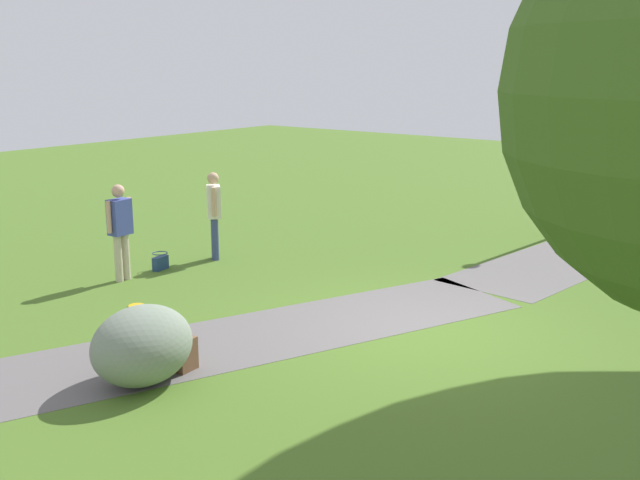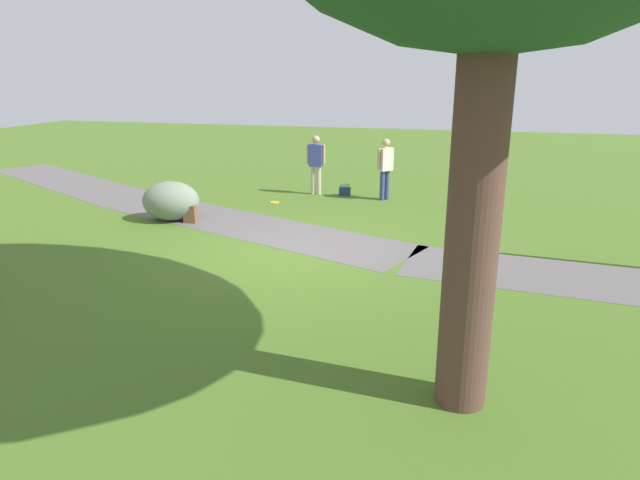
{
  "view_description": "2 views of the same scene",
  "coord_description": "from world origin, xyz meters",
  "px_view_note": "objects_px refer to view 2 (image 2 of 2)",
  "views": [
    {
      "loc": [
        8.68,
        4.92,
        3.59
      ],
      "look_at": [
        0.39,
        -1.49,
        1.11
      ],
      "focal_mm": 42.63,
      "sensor_mm": 36.0,
      "label": 1
    },
    {
      "loc": [
        -2.95,
        9.71,
        3.32
      ],
      "look_at": [
        -0.8,
        1.41,
        0.73
      ],
      "focal_mm": 31.63,
      "sensor_mm": 36.0,
      "label": 2
    }
  ],
  "objects_px": {
    "lawn_boulder": "(171,201)",
    "backpack_by_boulder": "(191,214)",
    "man_near_boulder": "(385,165)",
    "woman_with_handbag": "(316,161)",
    "handbag_on_grass": "(345,191)",
    "frisbee_on_grass": "(275,202)"
  },
  "relations": [
    {
      "from": "woman_with_handbag",
      "to": "frisbee_on_grass",
      "type": "height_order",
      "value": "woman_with_handbag"
    },
    {
      "from": "woman_with_handbag",
      "to": "lawn_boulder",
      "type": "bearing_deg",
      "value": 54.98
    },
    {
      "from": "man_near_boulder",
      "to": "backpack_by_boulder",
      "type": "relative_size",
      "value": 4.04
    },
    {
      "from": "lawn_boulder",
      "to": "backpack_by_boulder",
      "type": "bearing_deg",
      "value": 169.66
    },
    {
      "from": "lawn_boulder",
      "to": "handbag_on_grass",
      "type": "distance_m",
      "value": 4.88
    },
    {
      "from": "lawn_boulder",
      "to": "backpack_by_boulder",
      "type": "height_order",
      "value": "lawn_boulder"
    },
    {
      "from": "frisbee_on_grass",
      "to": "man_near_boulder",
      "type": "bearing_deg",
      "value": -158.26
    },
    {
      "from": "lawn_boulder",
      "to": "woman_with_handbag",
      "type": "xyz_separation_m",
      "value": [
        -2.49,
        -3.55,
        0.49
      ]
    },
    {
      "from": "woman_with_handbag",
      "to": "man_near_boulder",
      "type": "xyz_separation_m",
      "value": [
        -1.94,
        0.21,
        -0.0
      ]
    },
    {
      "from": "handbag_on_grass",
      "to": "frisbee_on_grass",
      "type": "height_order",
      "value": "handbag_on_grass"
    },
    {
      "from": "backpack_by_boulder",
      "to": "woman_with_handbag",
      "type": "bearing_deg",
      "value": -118.36
    },
    {
      "from": "frisbee_on_grass",
      "to": "woman_with_handbag",
      "type": "bearing_deg",
      "value": -120.81
    },
    {
      "from": "woman_with_handbag",
      "to": "handbag_on_grass",
      "type": "bearing_deg",
      "value": -179.14
    },
    {
      "from": "lawn_boulder",
      "to": "handbag_on_grass",
      "type": "relative_size",
      "value": 4.35
    },
    {
      "from": "lawn_boulder",
      "to": "frisbee_on_grass",
      "type": "xyz_separation_m",
      "value": [
        -1.72,
        -2.26,
        -0.44
      ]
    },
    {
      "from": "woman_with_handbag",
      "to": "backpack_by_boulder",
      "type": "bearing_deg",
      "value": 61.64
    },
    {
      "from": "woman_with_handbag",
      "to": "frisbee_on_grass",
      "type": "xyz_separation_m",
      "value": [
        0.77,
        1.3,
        -0.93
      ]
    },
    {
      "from": "lawn_boulder",
      "to": "backpack_by_boulder",
      "type": "xyz_separation_m",
      "value": [
        -0.52,
        0.1,
        -0.26
      ]
    },
    {
      "from": "woman_with_handbag",
      "to": "handbag_on_grass",
      "type": "relative_size",
      "value": 4.81
    },
    {
      "from": "woman_with_handbag",
      "to": "frisbee_on_grass",
      "type": "distance_m",
      "value": 1.77
    },
    {
      "from": "man_near_boulder",
      "to": "handbag_on_grass",
      "type": "bearing_deg",
      "value": -11.35
    },
    {
      "from": "lawn_boulder",
      "to": "woman_with_handbag",
      "type": "height_order",
      "value": "woman_with_handbag"
    }
  ]
}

